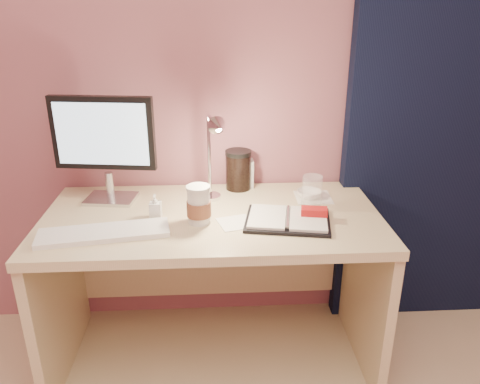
{
  "coord_description": "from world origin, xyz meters",
  "views": [
    {
      "loc": [
        0.02,
        -0.38,
        1.55
      ],
      "look_at": [
        0.11,
        1.33,
        0.85
      ],
      "focal_mm": 35.0,
      "sensor_mm": 36.0,
      "label": 1
    }
  ],
  "objects": [
    {
      "name": "monitor",
      "position": [
        -0.45,
        1.56,
        1.01
      ],
      "size": [
        0.44,
        0.18,
        0.47
      ],
      "rotation": [
        0.0,
        0.0,
        -0.14
      ],
      "color": "silver",
      "rests_on": "desk"
    },
    {
      "name": "keyboard",
      "position": [
        -0.41,
        1.22,
        0.74
      ],
      "size": [
        0.5,
        0.22,
        0.02
      ],
      "primitive_type": "cube",
      "rotation": [
        0.0,
        0.0,
        0.16
      ],
      "color": "white",
      "rests_on": "desk"
    },
    {
      "name": "desk",
      "position": [
        0.0,
        1.45,
        0.5
      ],
      "size": [
        1.4,
        0.7,
        0.73
      ],
      "color": "beige",
      "rests_on": "ground"
    },
    {
      "name": "paper_b",
      "position": [
        0.46,
        1.54,
        0.73
      ],
      "size": [
        0.16,
        0.16,
        0.0
      ],
      "primitive_type": "cube",
      "rotation": [
        0.0,
        0.0,
        -0.02
      ],
      "color": "silver",
      "rests_on": "desk"
    },
    {
      "name": "room",
      "position": [
        0.95,
        1.69,
        1.14
      ],
      "size": [
        3.5,
        3.5,
        3.5
      ],
      "color": "#C6B28E",
      "rests_on": "ground"
    },
    {
      "name": "desk_lamp",
      "position": [
        -0.03,
        1.46,
        0.98
      ],
      "size": [
        0.13,
        0.25,
        0.41
      ],
      "rotation": [
        0.0,
        0.0,
        0.25
      ],
      "color": "silver",
      "rests_on": "desk"
    },
    {
      "name": "bowl",
      "position": [
        0.44,
        1.54,
        0.75
      ],
      "size": [
        0.14,
        0.14,
        0.03
      ],
      "primitive_type": "imported",
      "rotation": [
        0.0,
        0.0,
        -0.36
      ],
      "color": "white",
      "rests_on": "desk"
    },
    {
      "name": "dark_jar",
      "position": [
        0.13,
        1.67,
        0.81
      ],
      "size": [
        0.12,
        0.12,
        0.17
      ],
      "primitive_type": "cylinder",
      "color": "black",
      "rests_on": "desk"
    },
    {
      "name": "coffee_cup",
      "position": [
        -0.05,
        1.31,
        0.8
      ],
      "size": [
        0.1,
        0.1,
        0.16
      ],
      "color": "silver",
      "rests_on": "desk"
    },
    {
      "name": "product_box",
      "position": [
        0.15,
        1.7,
        0.8
      ],
      "size": [
        0.09,
        0.07,
        0.13
      ],
      "primitive_type": "cube",
      "rotation": [
        0.0,
        0.0,
        0.0
      ],
      "color": "#BBBCB7",
      "rests_on": "desk"
    },
    {
      "name": "lotion_bottle",
      "position": [
        -0.23,
        1.36,
        0.78
      ],
      "size": [
        0.05,
        0.05,
        0.1
      ],
      "primitive_type": "imported",
      "rotation": [
        0.0,
        0.0,
        -0.04
      ],
      "color": "silver",
      "rests_on": "desk"
    },
    {
      "name": "paper_a",
      "position": [
        0.09,
        1.3,
        0.73
      ],
      "size": [
        0.16,
        0.16,
        0.0
      ],
      "primitive_type": "cube",
      "rotation": [
        0.0,
        0.0,
        0.28
      ],
      "color": "silver",
      "rests_on": "desk"
    },
    {
      "name": "planner",
      "position": [
        0.31,
        1.3,
        0.74
      ],
      "size": [
        0.37,
        0.31,
        0.05
      ],
      "rotation": [
        0.0,
        0.0,
        -0.18
      ],
      "color": "black",
      "rests_on": "desk"
    },
    {
      "name": "clear_cup",
      "position": [
        0.42,
        1.42,
        0.8
      ],
      "size": [
        0.08,
        0.08,
        0.15
      ],
      "primitive_type": "cylinder",
      "color": "white",
      "rests_on": "desk"
    }
  ]
}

